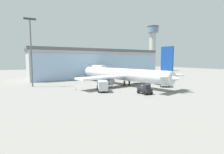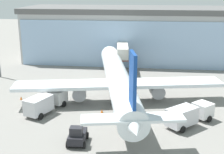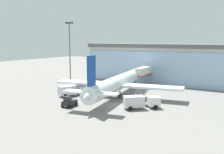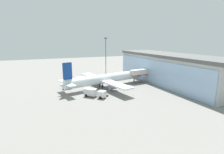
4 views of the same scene
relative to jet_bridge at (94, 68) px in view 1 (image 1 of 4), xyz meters
The scene contains 12 objects.
ground 28.18m from the jet_bridge, 80.00° to the right, with size 240.00×240.00×0.00m, color gray.
terminal_building 10.47m from the jet_bridge, 62.03° to the left, with size 58.18×17.49×12.49m.
jet_bridge is the anchor object (origin of this frame).
control_tower 70.49m from the jet_bridge, 29.47° to the left, with size 8.30×8.30×31.88m.
apron_light_mast 26.08m from the jet_bridge, 157.37° to the right, with size 3.20×0.40×19.42m.
airplane 19.19m from the jet_bridge, 85.75° to the right, with size 31.78×38.36×10.92m.
catering_truck 26.82m from the jet_bridge, 108.04° to the right, with size 4.58×7.61×2.65m.
fuel_truck 29.39m from the jet_bridge, 66.69° to the right, with size 6.75×6.69×2.65m.
baggage_cart 26.71m from the jet_bridge, 63.05° to the right, with size 2.07×3.04×1.50m.
pushback_tug 33.95m from the jet_bridge, 92.49° to the right, with size 2.33×3.31×2.30m.
safety_cone_nose 24.93m from the jet_bridge, 90.50° to the right, with size 0.36×0.36×0.55m, color orange.
safety_cone_wingtip 25.56m from the jet_bridge, 123.28° to the right, with size 0.36×0.36×0.55m, color orange.
Camera 1 is at (-31.59, -37.23, 7.70)m, focal length 28.00 mm.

